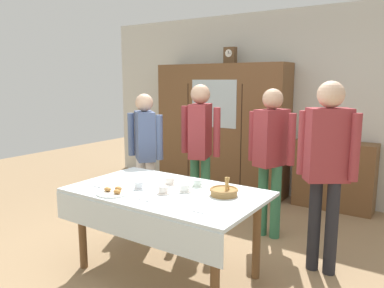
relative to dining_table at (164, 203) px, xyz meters
The scene contains 21 objects.
ground_plane 0.70m from the dining_table, 90.00° to the left, with size 12.00×12.00×0.00m, color #997A56.
back_wall 2.97m from the dining_table, 90.00° to the left, with size 6.40×0.10×2.70m, color silver.
dining_table is the anchor object (origin of this frame).
wall_cabinet 2.76m from the dining_table, 109.17° to the left, with size 2.10×0.46×1.95m.
mantel_clock 3.04m from the dining_table, 106.30° to the left, with size 0.18×0.11×0.24m.
bookshelf_low 2.77m from the dining_table, 72.93° to the left, with size 1.02×0.35×0.91m.
book_stack 2.78m from the dining_table, 72.93° to the left, with size 0.16×0.21×0.13m.
tea_cup_far_right 0.27m from the dining_table, 162.62° to the right, with size 0.13×0.13×0.06m.
tea_cup_far_left 0.22m from the dining_table, 26.75° to the left, with size 0.13×0.13×0.06m.
tea_cup_mid_left 0.35m from the dining_table, 60.76° to the left, with size 0.13×0.13×0.06m.
tea_cup_back_edge 0.15m from the dining_table, 57.86° to the right, with size 0.13×0.13×0.06m.
tea_cup_mid_right 0.25m from the dining_table, 113.62° to the left, with size 0.13×0.13×0.06m.
bread_basket 0.54m from the dining_table, 20.08° to the left, with size 0.24×0.24×0.16m.
pastry_plate 0.44m from the dining_table, 136.93° to the right, with size 0.28×0.28×0.05m.
spoon_front_edge 0.63m from the dining_table, 157.49° to the right, with size 0.12×0.02×0.01m.
spoon_near_left 0.63m from the dining_table, 26.93° to the right, with size 0.12×0.02×0.01m.
spoon_back_edge 0.32m from the dining_table, 80.91° to the right, with size 0.12×0.02×0.01m.
person_by_cabinet 1.27m from the dining_table, 107.71° to the left, with size 0.52×0.40×1.67m.
person_behind_table_right 1.46m from the dining_table, 35.93° to the left, with size 0.52×0.37×1.71m.
person_beside_shelf 1.40m from the dining_table, 70.99° to the left, with size 0.52×0.41×1.63m.
person_behind_table_left 1.35m from the dining_table, 137.64° to the left, with size 0.52×0.39×1.56m.
Camera 1 is at (1.93, -2.69, 1.72)m, focal length 35.02 mm.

